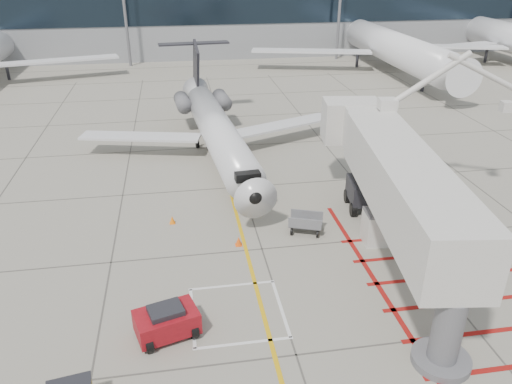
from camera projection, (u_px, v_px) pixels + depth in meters
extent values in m
plane|color=gray|center=(276.00, 294.00, 23.60)|extent=(260.00, 260.00, 0.00)
cone|color=orange|center=(172.00, 220.00, 29.61)|extent=(0.35, 0.35, 0.48)
cone|color=#FF550D|center=(239.00, 241.00, 27.40)|extent=(0.38, 0.38, 0.52)
cube|color=gray|center=(253.00, 0.00, 84.10)|extent=(180.00, 28.00, 14.00)
cube|color=black|center=(269.00, 2.00, 71.20)|extent=(180.00, 0.10, 6.00)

